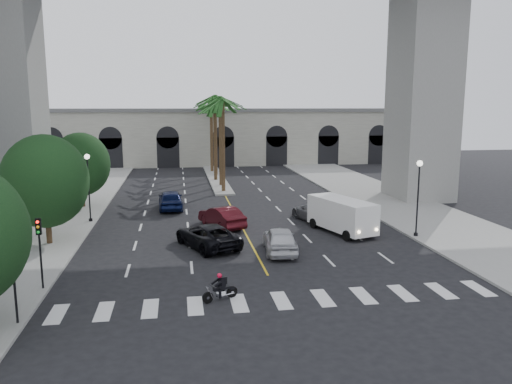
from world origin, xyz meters
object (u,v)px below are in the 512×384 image
Objects in this scene: car_a at (280,240)px; car_b at (222,217)px; car_c at (207,236)px; car_d at (316,212)px; traffic_signal_far at (40,241)px; car_e at (171,200)px; lamp_post_left_far at (88,182)px; motorcycle_rider at (221,288)px; traffic_signal_near at (13,268)px; lamp_post_right at (418,192)px; cargo_van at (342,214)px.

car_a is 0.98× the size of car_b.
car_a is 0.85× the size of car_c.
car_b is at bearing -8.04° from car_d.
car_d is at bearing 35.58° from traffic_signal_far.
traffic_signal_far reaches higher than car_e.
lamp_post_left_far is 1.06× the size of car_e.
traffic_signal_near is at bearing 165.66° from motorcycle_rider.
traffic_signal_near is at bearing -89.69° from lamp_post_left_far.
lamp_post_left_far reaches higher than car_b.
lamp_post_left_far is 7.80m from car_e.
car_a is (12.90, -9.86, -2.42)m from lamp_post_left_far.
car_b is (-12.90, 5.11, -2.43)m from lamp_post_right.
car_a is 7.59m from car_b.
car_d is at bearing 43.45° from traffic_signal_near.
cargo_van is at bearing 155.15° from lamp_post_right.
motorcycle_rider is at bearing -63.09° from lamp_post_left_far.
cargo_van is (5.32, 3.99, 0.55)m from car_a.
car_b is at bearing -128.61° from car_c.
car_a is at bearing 19.91° from traffic_signal_far.
traffic_signal_far is 20.10m from cargo_van.
cargo_van is (-4.58, 2.12, -1.87)m from lamp_post_right.
lamp_post_left_far is 1.02× the size of car_d.
car_d is at bearing -114.94° from car_a.
car_a is at bearing -169.33° from lamp_post_right.
car_a is at bearing 34.01° from traffic_signal_near.
traffic_signal_near reaches higher than motorcycle_rider.
car_d is (8.82, 5.88, -0.00)m from car_c.
car_e reaches higher than car_b.
traffic_signal_near is 0.73× the size of car_e.
cargo_van reaches higher than car_e.
cargo_van is at bearing -138.09° from car_a.
lamp_post_left_far is 11.98m from car_c.
car_e is at bearing 35.25° from lamp_post_left_far.
lamp_post_left_far is 16.42m from car_a.
car_c is 1.05× the size of car_d.
lamp_post_right is at bearing 135.55° from car_b.
lamp_post_right is 16.99m from motorcycle_rider.
lamp_post_right reaches higher than traffic_signal_near.
lamp_post_right is 20.89m from car_e.
car_b is at bearing 49.84° from traffic_signal_far.
motorcycle_rider is at bearing -147.57° from lamp_post_right.
car_c is (-14.28, -0.05, -2.46)m from lamp_post_right.
car_a is at bearing 133.80° from car_c.
lamp_post_left_far reaches higher than car_e.
cargo_van reaches higher than car_b.
lamp_post_right reaches higher than car_c.
car_b is 0.95× the size of car_e.
car_d is (8.71, 14.84, 0.16)m from motorcycle_rider.
traffic_signal_near is 0.70× the size of car_d.
lamp_post_left_far is at bearing -39.09° from car_b.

